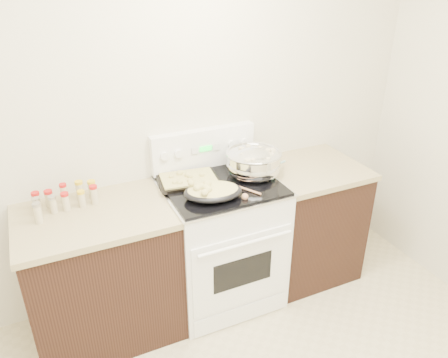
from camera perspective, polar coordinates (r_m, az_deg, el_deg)
room_shell at (r=1.30m, az=11.48°, el=0.02°), size 4.10×3.60×2.75m
counter_left at (r=2.98m, az=-15.49°, el=-11.88°), size 0.93×0.67×0.92m
counter_right at (r=3.47m, az=10.63°, el=-5.25°), size 0.73×0.67×0.92m
kitchen_range at (r=3.13m, az=-0.42°, el=-7.94°), size 0.78×0.73×1.22m
mixing_bowl at (r=2.98m, az=3.87°, el=2.05°), size 0.39×0.39×0.22m
roasting_pan at (r=2.70m, az=-1.53°, el=-1.58°), size 0.41×0.33×0.11m
baking_sheet at (r=2.92m, az=-4.74°, el=-0.02°), size 0.43×0.33×0.06m
wooden_spoon at (r=2.75m, az=2.78°, el=-1.96°), size 0.14×0.23×0.04m
blue_ladle at (r=2.97m, az=6.07°, el=0.77°), size 0.26×0.19×0.11m
spice_jars at (r=2.81m, az=-20.16°, el=-2.41°), size 0.38×0.23×0.13m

